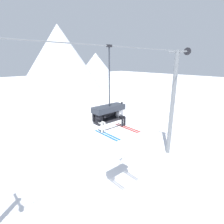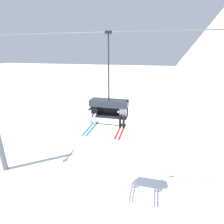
# 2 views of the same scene
# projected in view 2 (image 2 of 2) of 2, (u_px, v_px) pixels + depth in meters

# --- Properties ---
(ground_plane) EXTENTS (200.00, 200.00, 0.00)m
(ground_plane) POSITION_uv_depth(u_px,v_px,m) (99.00, 186.00, 11.34)
(ground_plane) COLOR white
(mountain_peak_west) EXTENTS (23.01, 23.01, 17.07)m
(mountain_peak_west) POSITION_uv_depth(u_px,v_px,m) (217.00, 50.00, 38.65)
(mountain_peak_west) COLOR white
(mountain_peak_west) RESTS_ON ground_plane
(lift_cable) EXTENTS (18.06, 0.05, 0.05)m
(lift_cable) POSITION_uv_depth(u_px,v_px,m) (106.00, 32.00, 7.42)
(lift_cable) COLOR slate
(chairlift_chair) EXTENTS (1.86, 0.74, 4.20)m
(chairlift_chair) POSITION_uv_depth(u_px,v_px,m) (109.00, 105.00, 8.53)
(chairlift_chair) COLOR #232328
(skier_black) EXTENTS (0.46, 1.70, 1.23)m
(skier_black) POSITION_uv_depth(u_px,v_px,m) (94.00, 112.00, 8.61)
(skier_black) COLOR black
(skier_white) EXTENTS (0.48, 1.70, 1.34)m
(skier_white) POSITION_uv_depth(u_px,v_px,m) (123.00, 113.00, 8.29)
(skier_white) COLOR silver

